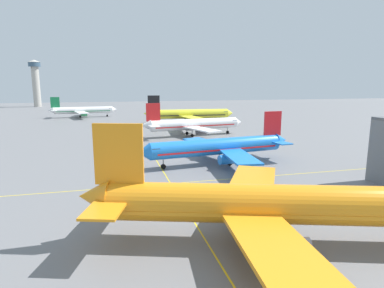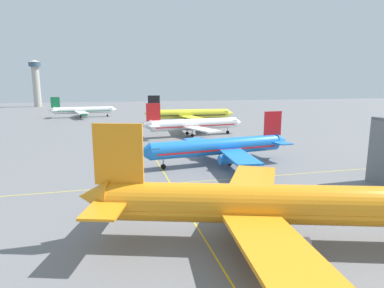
{
  "view_description": "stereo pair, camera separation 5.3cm",
  "coord_description": "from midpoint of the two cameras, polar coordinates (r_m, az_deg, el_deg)",
  "views": [
    {
      "loc": [
        -9.47,
        -17.71,
        16.9
      ],
      "look_at": [
        5.28,
        40.43,
        5.63
      ],
      "focal_mm": 30.03,
      "sensor_mm": 36.0,
      "label": 1
    },
    {
      "loc": [
        -9.42,
        -17.72,
        16.9
      ],
      "look_at": [
        5.28,
        40.43,
        5.63
      ],
      "focal_mm": 30.03,
      "sensor_mm": 36.0,
      "label": 2
    }
  ],
  "objects": [
    {
      "name": "airliner_front_gate",
      "position": [
        35.25,
        13.46,
        -10.43
      ],
      "size": [
        40.59,
        34.68,
        12.89
      ],
      "color": "orange",
      "rests_on": "ground"
    },
    {
      "name": "taxiway_markings",
      "position": [
        39.14,
        1.24,
        -14.93
      ],
      "size": [
        166.09,
        80.52,
        0.01
      ],
      "color": "yellow",
      "rests_on": "ground"
    },
    {
      "name": "airliner_second_row",
      "position": [
        68.65,
        4.89,
        -0.48
      ],
      "size": [
        34.88,
        29.87,
        10.84
      ],
      "color": "blue",
      "rests_on": "ground"
    },
    {
      "name": "airliner_far_left_stand",
      "position": [
        138.05,
        -0.53,
        5.34
      ],
      "size": [
        39.03,
        33.63,
        12.14
      ],
      "color": "yellow",
      "rests_on": "ground"
    },
    {
      "name": "airliner_far_right_stand",
      "position": [
        174.12,
        -18.79,
        5.69
      ],
      "size": [
        33.59,
        28.94,
        10.44
      ],
      "color": "white",
      "rests_on": "ground"
    },
    {
      "name": "airliner_third_row",
      "position": [
        105.62,
        0.29,
        3.5
      ],
      "size": [
        35.4,
        30.32,
        11.0
      ],
      "color": "white",
      "rests_on": "ground"
    },
    {
      "name": "control_tower",
      "position": [
        267.94,
        -25.98,
        10.27
      ],
      "size": [
        8.82,
        8.82,
        34.25
      ],
      "color": "#ADA89E",
      "rests_on": "ground"
    }
  ]
}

